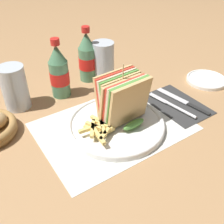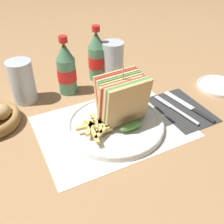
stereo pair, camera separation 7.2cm
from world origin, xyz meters
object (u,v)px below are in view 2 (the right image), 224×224
object	(u,v)px
coke_bottle_near	(66,70)
side_saucer	(218,86)
fork	(180,112)
glass_far	(22,82)
coke_bottle_far	(97,57)
plate_main	(115,125)
club_sandwich	(123,100)
knife	(189,106)
glass_near	(113,63)

from	to	relation	value
coke_bottle_near	side_saucer	distance (m)	0.51
fork	coke_bottle_near	world-z (taller)	coke_bottle_near
coke_bottle_near	glass_far	bearing A→B (deg)	175.13
coke_bottle_far	fork	bearing A→B (deg)	-68.11
glass_far	side_saucer	size ratio (longest dim) A/B	0.96
plate_main	side_saucer	world-z (taller)	plate_main
club_sandwich	knife	size ratio (longest dim) A/B	0.86
glass_far	club_sandwich	bearing A→B (deg)	-48.80
glass_far	glass_near	bearing A→B (deg)	1.61
fork	side_saucer	distance (m)	0.22
plate_main	coke_bottle_near	bearing A→B (deg)	102.55
glass_near	glass_far	distance (m)	0.31
club_sandwich	glass_near	distance (m)	0.27
fork	side_saucer	xyz separation A→B (m)	(0.21, 0.06, -0.00)
glass_near	coke_bottle_far	bearing A→B (deg)	155.09
coke_bottle_near	glass_far	size ratio (longest dim) A/B	1.42
plate_main	fork	distance (m)	0.20
fork	coke_bottle_near	xyz separation A→B (m)	(-0.25, 0.27, 0.07)
knife	glass_near	bearing A→B (deg)	105.33
club_sandwich	coke_bottle_near	bearing A→B (deg)	108.10
club_sandwich	knife	world-z (taller)	club_sandwich
coke_bottle_far	glass_far	size ratio (longest dim) A/B	1.42
fork	coke_bottle_near	distance (m)	0.38
knife	side_saucer	bearing A→B (deg)	8.17
coke_bottle_near	side_saucer	world-z (taller)	coke_bottle_near
glass_far	coke_bottle_near	bearing A→B (deg)	-4.87
plate_main	club_sandwich	bearing A→B (deg)	10.86
fork	knife	xyz separation A→B (m)	(0.05, 0.01, -0.00)
coke_bottle_near	glass_near	size ratio (longest dim) A/B	1.42
fork	glass_near	xyz separation A→B (m)	(-0.08, 0.29, 0.05)
knife	coke_bottle_far	xyz separation A→B (m)	(-0.17, 0.30, 0.08)
club_sandwich	coke_bottle_near	size ratio (longest dim) A/B	0.88
fork	club_sandwich	bearing A→B (deg)	160.04
plate_main	glass_far	bearing A→B (deg)	127.47
glass_far	fork	bearing A→B (deg)	-35.82
plate_main	knife	world-z (taller)	plate_main
club_sandwich	knife	distance (m)	0.23
knife	club_sandwich	bearing A→B (deg)	166.05
knife	glass_near	world-z (taller)	glass_near
coke_bottle_far	club_sandwich	bearing A→B (deg)	-100.04
club_sandwich	fork	distance (m)	0.19
fork	side_saucer	world-z (taller)	same
knife	side_saucer	size ratio (longest dim) A/B	1.40
plate_main	fork	world-z (taller)	plate_main
knife	plate_main	bearing A→B (deg)	167.64
coke_bottle_far	glass_near	bearing A→B (deg)	-24.91
side_saucer	coke_bottle_far	bearing A→B (deg)	143.74
coke_bottle_far	glass_near	size ratio (longest dim) A/B	1.42
fork	coke_bottle_far	size ratio (longest dim) A/B	0.91
knife	glass_far	bearing A→B (deg)	140.14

